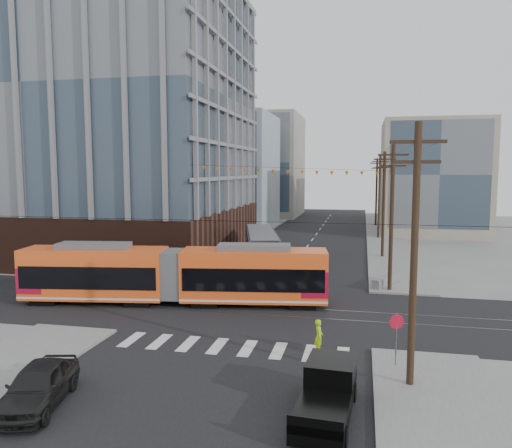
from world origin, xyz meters
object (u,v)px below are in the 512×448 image
at_px(streetcar, 174,275).
at_px(pickup_truck, 326,396).
at_px(black_sedan, 38,385).
at_px(city_bus, 261,249).

distance_m(streetcar, pickup_truck, 17.92).
bearing_deg(streetcar, pickup_truck, -59.45).
height_order(streetcar, pickup_truck, streetcar).
bearing_deg(pickup_truck, black_sedan, -169.39).
height_order(pickup_truck, black_sedan, pickup_truck).
bearing_deg(city_bus, streetcar, -118.13).
xyz_separation_m(city_bus, black_sedan, (-2.92, -28.71, -0.96)).
relative_size(city_bus, black_sedan, 2.61).
bearing_deg(streetcar, black_sedan, -97.19).
bearing_deg(city_bus, pickup_truck, -88.10).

